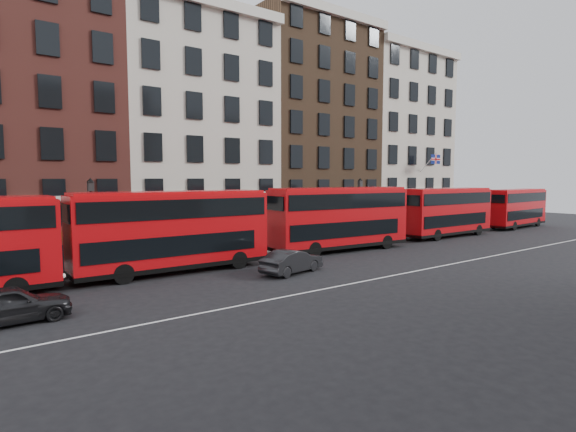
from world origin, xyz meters
TOP-DOWN VIEW (x-y plane):
  - ground at (0.00, 0.00)m, footprint 120.00×120.00m
  - pavement at (0.00, 10.50)m, footprint 80.00×5.00m
  - kerb at (0.00, 8.00)m, footprint 80.00×0.30m
  - road_centre_line at (0.00, -2.00)m, footprint 70.00×0.12m
  - building_terrace at (-0.31, 17.88)m, footprint 64.00×11.95m
  - bus_b at (-6.27, 6.14)m, footprint 11.27×2.91m
  - bus_c at (6.84, 6.14)m, footprint 11.53×3.58m
  - bus_d at (20.43, 6.14)m, footprint 10.82×2.70m
  - bus_e at (33.43, 6.13)m, footprint 10.26×3.04m
  - car_rear at (-14.84, 1.07)m, footprint 4.38×1.91m
  - car_front at (-0.83, 1.94)m, footprint 4.41×2.39m
  - lamp_post_left at (-9.98, 8.91)m, footprint 0.44×0.44m
  - lamp_post_right at (12.16, 9.22)m, footprint 0.44×0.44m
  - traffic_light at (23.43, 8.44)m, footprint 0.25×0.45m
  - iron_railings at (0.00, 12.70)m, footprint 6.60×0.06m

SIDE VIEW (x-z plane):
  - ground at x=0.00m, z-range 0.00..0.00m
  - road_centre_line at x=0.00m, z-range 0.00..0.01m
  - pavement at x=0.00m, z-range 0.00..0.15m
  - kerb at x=0.00m, z-range 0.00..0.16m
  - iron_railings at x=0.00m, z-range 0.15..1.15m
  - car_front at x=-0.83m, z-range 0.00..1.38m
  - car_rear at x=-14.84m, z-range 0.00..1.47m
  - bus_e at x=33.43m, z-range 0.15..4.41m
  - bus_d at x=20.43m, z-range 0.16..4.70m
  - traffic_light at x=23.43m, z-range 0.81..4.08m
  - bus_b at x=-6.27m, z-range 0.17..4.89m
  - bus_c at x=6.84m, z-range 0.17..4.94m
  - lamp_post_left at x=-9.98m, z-range 0.42..5.74m
  - lamp_post_right at x=12.16m, z-range 0.42..5.74m
  - building_terrace at x=-0.31m, z-range -0.76..21.24m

